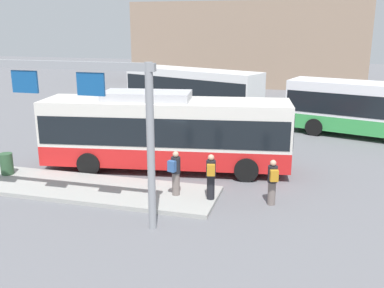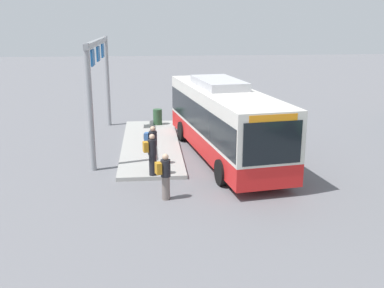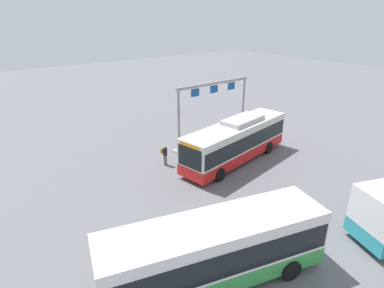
{
  "view_description": "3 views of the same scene",
  "coord_description": "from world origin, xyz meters",
  "px_view_note": "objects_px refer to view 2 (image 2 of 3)",
  "views": [
    {
      "loc": [
        5.93,
        -17.54,
        6.23
      ],
      "look_at": [
        1.44,
        -0.94,
        1.5
      ],
      "focal_mm": 40.72,
      "sensor_mm": 36.0,
      "label": 1
    },
    {
      "loc": [
        19.4,
        -3.34,
        6.07
      ],
      "look_at": [
        3.31,
        -1.75,
        1.54
      ],
      "focal_mm": 41.57,
      "sensor_mm": 36.0,
      "label": 2
    },
    {
      "loc": [
        17.3,
        16.22,
        11.1
      ],
      "look_at": [
        3.2,
        -1.59,
        1.75
      ],
      "focal_mm": 29.79,
      "sensor_mm": 36.0,
      "label": 3
    }
  ],
  "objects_px": {
    "person_waiting_mid": "(152,144)",
    "person_boarding": "(165,175)",
    "bus_main": "(223,118)",
    "person_waiting_near": "(152,154)",
    "trash_bin": "(158,117)"
  },
  "relations": [
    {
      "from": "person_boarding",
      "to": "person_waiting_mid",
      "type": "relative_size",
      "value": 1.0
    },
    {
      "from": "bus_main",
      "to": "person_boarding",
      "type": "height_order",
      "value": "bus_main"
    },
    {
      "from": "bus_main",
      "to": "person_boarding",
      "type": "relative_size",
      "value": 6.55
    },
    {
      "from": "person_waiting_near",
      "to": "person_waiting_mid",
      "type": "xyz_separation_m",
      "value": [
        -1.33,
        0.05,
        0.0
      ]
    },
    {
      "from": "bus_main",
      "to": "person_waiting_near",
      "type": "height_order",
      "value": "bus_main"
    },
    {
      "from": "person_waiting_near",
      "to": "trash_bin",
      "type": "relative_size",
      "value": 1.86
    },
    {
      "from": "trash_bin",
      "to": "person_waiting_near",
      "type": "bearing_deg",
      "value": -2.81
    },
    {
      "from": "person_boarding",
      "to": "person_waiting_mid",
      "type": "height_order",
      "value": "person_waiting_mid"
    },
    {
      "from": "person_boarding",
      "to": "person_waiting_mid",
      "type": "xyz_separation_m",
      "value": [
        -3.47,
        -0.38,
        0.16
      ]
    },
    {
      "from": "bus_main",
      "to": "person_waiting_mid",
      "type": "relative_size",
      "value": 6.55
    },
    {
      "from": "bus_main",
      "to": "person_waiting_near",
      "type": "bearing_deg",
      "value": -58.3
    },
    {
      "from": "bus_main",
      "to": "person_boarding",
      "type": "distance_m",
      "value": 5.75
    },
    {
      "from": "person_boarding",
      "to": "trash_bin",
      "type": "relative_size",
      "value": 1.86
    },
    {
      "from": "bus_main",
      "to": "person_waiting_mid",
      "type": "bearing_deg",
      "value": -74.51
    },
    {
      "from": "person_waiting_mid",
      "to": "person_boarding",
      "type": "bearing_deg",
      "value": -68.19
    }
  ]
}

